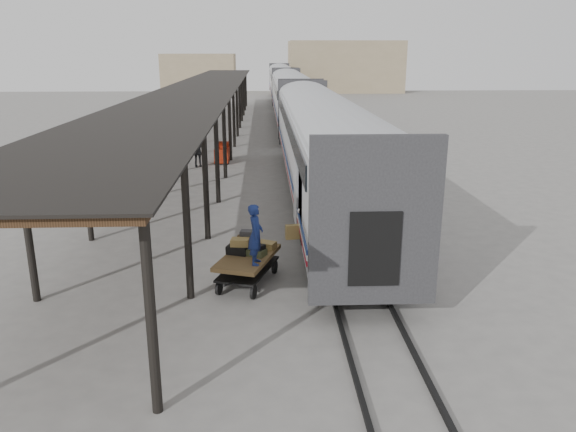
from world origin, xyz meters
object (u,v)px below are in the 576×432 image
Objects in this scene: baggage_cart at (248,262)px; luggage_tug at (222,154)px; pedestrian at (198,152)px; porter at (256,234)px.

baggage_cart is 18.36m from luggage_tug.
luggage_tug is at bearing 114.88° from baggage_cart.
luggage_tug is 1.79m from pedestrian.
pedestrian is at bearing 119.55° from baggage_cart.
baggage_cart is 17.36m from pedestrian.
porter reaches higher than luggage_tug.
porter is at bearing -82.32° from luggage_tug.
luggage_tug is 0.83× the size of porter.
porter is (0.25, -0.65, 1.05)m from baggage_cart.
porter is at bearing 99.61° from pedestrian.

